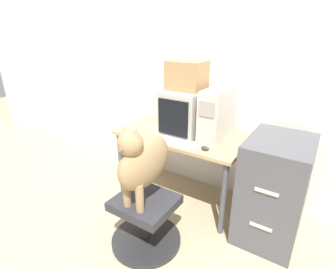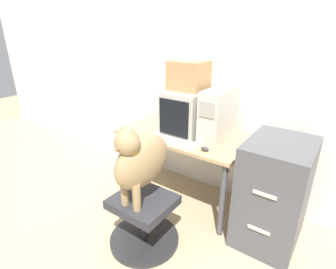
# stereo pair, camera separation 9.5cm
# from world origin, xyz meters

# --- Properties ---
(ground_plane) EXTENTS (12.00, 12.00, 0.00)m
(ground_plane) POSITION_xyz_m (0.00, 0.00, 0.00)
(ground_plane) COLOR tan
(wall_back) EXTENTS (8.00, 0.05, 2.60)m
(wall_back) POSITION_xyz_m (0.00, 0.71, 1.30)
(wall_back) COLOR silver
(wall_back) RESTS_ON ground_plane
(desk) EXTENTS (1.22, 0.65, 0.71)m
(desk) POSITION_xyz_m (0.00, 0.32, 0.62)
(desk) COLOR tan
(desk) RESTS_ON ground_plane
(crt_monitor) EXTENTS (0.36, 0.47, 0.41)m
(crt_monitor) POSITION_xyz_m (0.01, 0.37, 0.92)
(crt_monitor) COLOR #B7B2A8
(crt_monitor) RESTS_ON desk
(pc_tower) EXTENTS (0.18, 0.46, 0.46)m
(pc_tower) POSITION_xyz_m (0.32, 0.39, 0.94)
(pc_tower) COLOR beige
(pc_tower) RESTS_ON desk
(keyboard) EXTENTS (0.47, 0.15, 0.03)m
(keyboard) POSITION_xyz_m (0.04, 0.09, 0.73)
(keyboard) COLOR beige
(keyboard) RESTS_ON desk
(computer_mouse) EXTENTS (0.07, 0.04, 0.04)m
(computer_mouse) POSITION_xyz_m (0.35, 0.10, 0.73)
(computer_mouse) COLOR #333333
(computer_mouse) RESTS_ON desk
(office_chair) EXTENTS (0.57, 0.57, 0.42)m
(office_chair) POSITION_xyz_m (0.09, -0.39, 0.21)
(office_chair) COLOR #262628
(office_chair) RESTS_ON ground_plane
(dog) EXTENTS (0.21, 0.54, 0.63)m
(dog) POSITION_xyz_m (0.09, -0.39, 0.76)
(dog) COLOR #9E7F56
(dog) RESTS_ON office_chair
(filing_cabinet) EXTENTS (0.47, 0.61, 0.87)m
(filing_cabinet) POSITION_xyz_m (0.90, 0.26, 0.44)
(filing_cabinet) COLOR #4C4C51
(filing_cabinet) RESTS_ON ground_plane
(cardboard_box) EXTENTS (0.32, 0.27, 0.26)m
(cardboard_box) POSITION_xyz_m (0.01, 0.37, 1.25)
(cardboard_box) COLOR #A87F51
(cardboard_box) RESTS_ON crt_monitor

